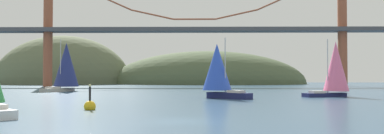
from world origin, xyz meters
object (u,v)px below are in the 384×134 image
sailboat_pink_spinnaker (335,68)px  sailboat_blue_spinnaker (218,69)px  sailboat_navy_sail (66,66)px  channel_buoy (90,106)px

sailboat_pink_spinnaker → sailboat_blue_spinnaker: bearing=-167.5°
sailboat_navy_sail → sailboat_blue_spinnaker: bearing=-39.8°
sailboat_blue_spinnaker → sailboat_pink_spinnaker: size_ratio=0.98×
channel_buoy → sailboat_pink_spinnaker: bearing=37.6°
sailboat_navy_sail → sailboat_pink_spinnaker: 53.45m
sailboat_blue_spinnaker → sailboat_pink_spinnaker: bearing=12.5°
sailboat_pink_spinnaker → sailboat_navy_sail: bearing=156.1°
sailboat_blue_spinnaker → sailboat_navy_sail: 40.03m
sailboat_blue_spinnaker → channel_buoy: (-12.98, -19.94, -3.76)m
sailboat_blue_spinnaker → channel_buoy: size_ratio=3.26×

